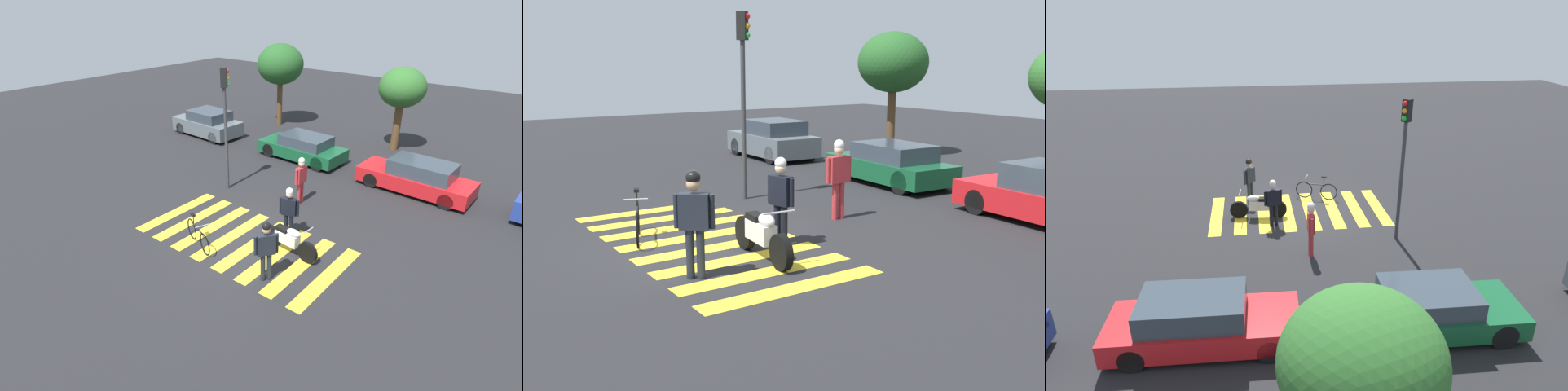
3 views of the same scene
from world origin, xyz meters
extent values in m
plane|color=#232326|center=(0.00, 0.00, 0.00)|extent=(60.00, 60.00, 0.00)
cylinder|color=black|center=(2.29, 0.30, 0.33)|extent=(0.67, 0.20, 0.66)
cylinder|color=black|center=(0.82, 0.42, 0.33)|extent=(0.67, 0.20, 0.66)
cube|color=silver|center=(1.51, 0.37, 0.51)|extent=(0.82, 0.35, 0.36)
ellipsoid|color=silver|center=(1.74, 0.35, 0.78)|extent=(0.50, 0.28, 0.24)
cube|color=black|center=(1.31, 0.38, 0.75)|extent=(0.46, 0.28, 0.12)
cylinder|color=#A5A5AD|center=(2.21, 0.31, 1.03)|extent=(0.09, 0.62, 0.04)
torus|color=black|center=(-0.39, -1.31, 0.36)|extent=(0.68, 0.29, 0.71)
torus|color=black|center=(-1.37, -0.93, 0.36)|extent=(0.68, 0.29, 0.71)
cylinder|color=black|center=(-0.88, -1.12, 0.64)|extent=(0.78, 0.33, 0.04)
cylinder|color=black|center=(-1.17, -1.00, 0.81)|extent=(0.04, 0.04, 0.34)
cube|color=black|center=(-1.17, -1.00, 0.99)|extent=(0.22, 0.17, 0.06)
cylinder|color=#99999E|center=(-0.49, -1.27, 0.96)|extent=(0.19, 0.44, 0.03)
cylinder|color=#1E232D|center=(1.89, -1.05, 0.43)|extent=(0.14, 0.14, 0.86)
cylinder|color=#1E232D|center=(1.78, -1.19, 0.43)|extent=(0.14, 0.14, 0.86)
cube|color=#1E232D|center=(1.84, -1.12, 1.17)|extent=(0.46, 0.52, 0.61)
sphere|color=tan|center=(1.84, -1.12, 1.63)|extent=(0.23, 0.23, 0.23)
cylinder|color=#1E232D|center=(2.02, -0.88, 1.17)|extent=(0.09, 0.09, 0.58)
cylinder|color=#1E232D|center=(1.65, -1.36, 1.17)|extent=(0.09, 0.09, 0.58)
sphere|color=black|center=(1.84, -1.12, 1.73)|extent=(0.24, 0.24, 0.24)
cylinder|color=black|center=(0.94, 1.09, 0.41)|extent=(0.14, 0.14, 0.82)
cylinder|color=black|center=(1.12, 1.14, 0.41)|extent=(0.14, 0.14, 0.82)
cube|color=black|center=(1.03, 1.12, 1.12)|extent=(0.52, 0.31, 0.58)
sphere|color=beige|center=(1.03, 1.12, 1.56)|extent=(0.22, 0.22, 0.22)
cylinder|color=black|center=(0.75, 1.04, 1.12)|extent=(0.09, 0.09, 0.55)
cylinder|color=black|center=(1.31, 1.19, 1.12)|extent=(0.09, 0.09, 0.55)
sphere|color=white|center=(1.03, 1.12, 1.66)|extent=(0.23, 0.23, 0.23)
cylinder|color=#B22D33|center=(-0.02, 3.48, 0.43)|extent=(0.14, 0.14, 0.86)
cylinder|color=#B22D33|center=(-0.02, 3.30, 0.43)|extent=(0.14, 0.14, 0.86)
cube|color=#B22D33|center=(-0.02, 3.39, 1.16)|extent=(0.21, 0.51, 0.61)
sphere|color=beige|center=(-0.02, 3.39, 1.63)|extent=(0.23, 0.23, 0.23)
cylinder|color=#B22D33|center=(-0.01, 3.69, 1.16)|extent=(0.09, 0.09, 0.58)
cylinder|color=#B22D33|center=(-0.03, 3.09, 1.16)|extent=(0.09, 0.09, 0.58)
sphere|color=white|center=(-0.02, 3.39, 1.73)|extent=(0.24, 0.24, 0.24)
cube|color=yellow|center=(-3.15, 0.00, 0.00)|extent=(0.45, 3.44, 0.01)
cube|color=yellow|center=(-2.25, 0.00, 0.00)|extent=(0.45, 3.44, 0.01)
cube|color=yellow|center=(-1.35, 0.00, 0.00)|extent=(0.45, 3.44, 0.01)
cube|color=yellow|center=(-0.45, 0.00, 0.00)|extent=(0.45, 3.44, 0.01)
cube|color=yellow|center=(0.45, 0.00, 0.00)|extent=(0.45, 3.44, 0.01)
cube|color=yellow|center=(1.35, 0.00, 0.00)|extent=(0.45, 3.44, 0.01)
cube|color=yellow|center=(2.25, 0.00, 0.00)|extent=(0.45, 3.44, 0.01)
cube|color=yellow|center=(3.15, 0.00, 0.00)|extent=(0.45, 3.44, 0.01)
cylinder|color=black|center=(-3.96, 6.60, 0.33)|extent=(0.67, 0.25, 0.66)
cylinder|color=black|center=(-3.91, 8.14, 0.33)|extent=(0.67, 0.25, 0.66)
cylinder|color=black|center=(-1.15, 6.49, 0.33)|extent=(0.67, 0.25, 0.66)
cylinder|color=black|center=(-1.10, 8.03, 0.33)|extent=(0.67, 0.25, 0.66)
cube|color=#14512D|center=(-2.53, 7.31, 0.46)|extent=(4.20, 1.92, 0.56)
cube|color=#333D47|center=(-2.32, 7.31, 0.98)|extent=(2.29, 1.63, 0.49)
cube|color=#F2EDCC|center=(-4.58, 6.83, 0.54)|extent=(0.09, 0.20, 0.12)
cube|color=#F2EDCC|center=(-4.53, 7.95, 0.54)|extent=(0.09, 0.20, 0.12)
cylinder|color=black|center=(1.47, 6.44, 0.30)|extent=(0.61, 0.24, 0.61)
cylinder|color=black|center=(1.53, 7.88, 0.30)|extent=(0.61, 0.24, 0.61)
cylinder|color=black|center=(4.49, 6.32, 0.30)|extent=(0.61, 0.24, 0.61)
cylinder|color=black|center=(4.55, 7.77, 0.30)|extent=(0.61, 0.24, 0.61)
cube|color=red|center=(3.01, 7.10, 0.46)|extent=(4.51, 1.83, 0.59)
cube|color=#333D47|center=(3.23, 7.09, 1.05)|extent=(2.46, 1.55, 0.58)
cube|color=#F2EDCC|center=(0.81, 6.65, 0.55)|extent=(0.09, 0.20, 0.12)
cube|color=#F2EDCC|center=(0.85, 7.72, 0.55)|extent=(0.09, 0.20, 0.12)
cylinder|color=#38383D|center=(-3.09, 2.66, 2.06)|extent=(0.12, 0.12, 4.11)
cube|color=black|center=(-3.09, 2.66, 4.46)|extent=(0.34, 0.34, 0.70)
sphere|color=red|center=(-2.99, 2.74, 4.69)|extent=(0.16, 0.16, 0.16)
sphere|color=orange|center=(-2.99, 2.74, 4.46)|extent=(0.16, 0.16, 0.16)
sphere|color=green|center=(-2.99, 2.74, 4.23)|extent=(0.16, 0.16, 0.16)
ellipsoid|color=#2D6628|center=(0.44, 11.40, 3.15)|extent=(2.26, 2.26, 1.92)
camera|label=1|loc=(7.48, -8.46, 7.24)|focal=28.13mm
camera|label=2|loc=(10.94, -5.37, 3.59)|focal=42.70mm
camera|label=3|loc=(1.73, 15.75, 7.42)|focal=30.71mm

